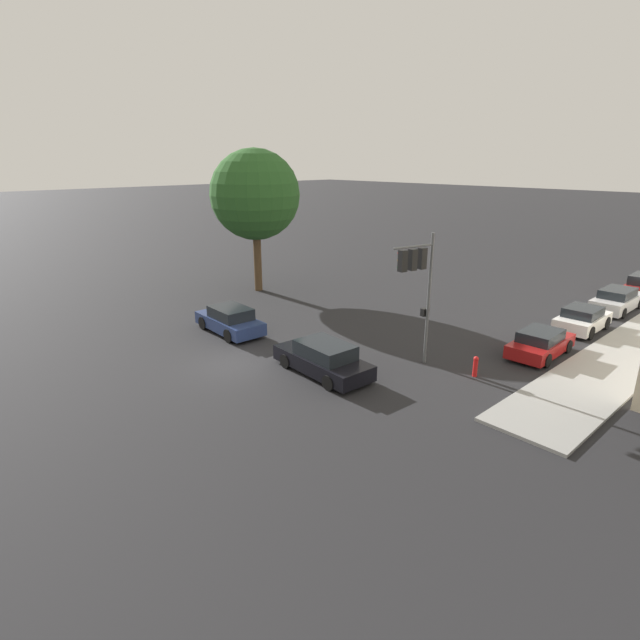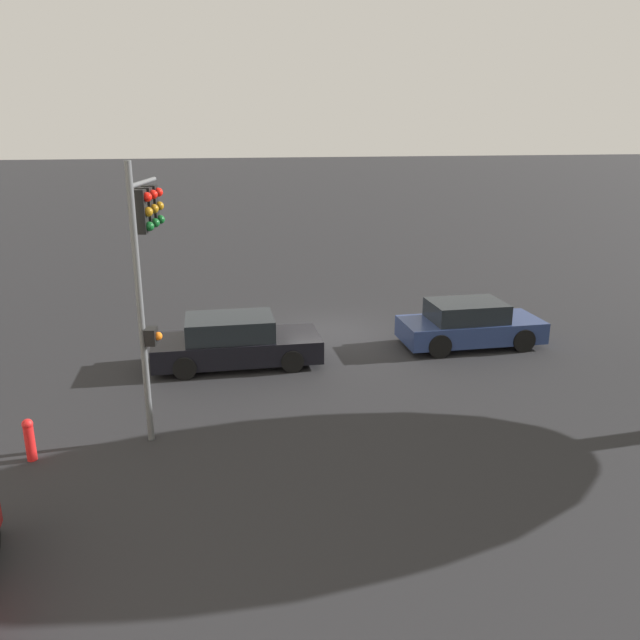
% 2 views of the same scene
% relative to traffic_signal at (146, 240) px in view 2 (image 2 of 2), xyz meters
% --- Properties ---
extents(ground_plane, '(300.00, 300.00, 0.00)m').
position_rel_traffic_signal_xyz_m(ground_plane, '(-5.47, -5.79, -4.30)').
color(ground_plane, black).
extents(traffic_signal, '(0.68, 2.34, 5.96)m').
position_rel_traffic_signal_xyz_m(traffic_signal, '(0.00, 0.00, 0.00)').
color(traffic_signal, '#515456').
rests_on(traffic_signal, ground_plane).
extents(crossing_car_0, '(4.87, 2.20, 1.45)m').
position_rel_traffic_signal_xyz_m(crossing_car_0, '(-2.11, -3.51, -3.62)').
color(crossing_car_0, black).
rests_on(crossing_car_0, ground_plane).
extents(crossing_car_1, '(4.46, 2.10, 1.44)m').
position_rel_traffic_signal_xyz_m(crossing_car_1, '(-9.45, -3.50, -3.61)').
color(crossing_car_1, navy).
rests_on(crossing_car_1, ground_plane).
extents(fire_hydrant, '(0.22, 0.22, 0.92)m').
position_rel_traffic_signal_xyz_m(fire_hydrant, '(2.56, 1.07, -3.81)').
color(fire_hydrant, red).
rests_on(fire_hydrant, ground_plane).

